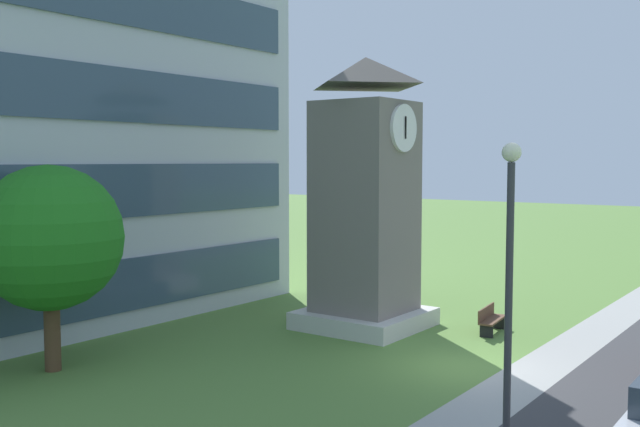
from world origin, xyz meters
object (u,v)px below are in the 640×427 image
object	(u,v)px
clock_tower	(365,209)
street_lamp	(509,270)
park_bench	(491,319)
tree_near_tower	(50,238)

from	to	relation	value
clock_tower	street_lamp	bearing A→B (deg)	-134.36
clock_tower	street_lamp	size ratio (longest dim) A/B	1.52
park_bench	street_lamp	bearing A→B (deg)	-155.67
park_bench	tree_near_tower	size ratio (longest dim) A/B	0.32
park_bench	street_lamp	xyz separation A→B (m)	(-10.04, -4.54, 3.33)
park_bench	tree_near_tower	xyz separation A→B (m)	(-11.34, 8.04, 3.23)
tree_near_tower	park_bench	bearing A→B (deg)	-35.35
park_bench	tree_near_tower	bearing A→B (deg)	144.65
clock_tower	park_bench	xyz separation A→B (m)	(1.78, -3.91, -3.68)
street_lamp	tree_near_tower	size ratio (longest dim) A/B	1.07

